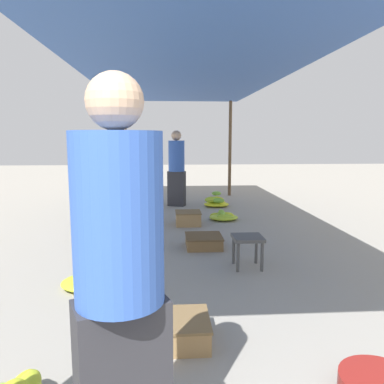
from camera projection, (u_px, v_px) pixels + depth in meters
canopy_post_back_left at (126, 149)px, 9.43m from camera, size 0.08×0.08×2.41m
canopy_post_back_right at (230, 149)px, 9.60m from camera, size 0.08×0.08×2.41m
canopy_tarp at (187, 70)px, 5.28m from camera, size 3.06×8.62×0.04m
vendor_foreground at (120, 279)px, 1.55m from camera, size 0.48×0.48×1.74m
stool at (248, 242)px, 4.28m from camera, size 0.34×0.34×0.37m
banana_pile_left_1 at (92, 279)px, 3.75m from camera, size 0.57×0.50×0.22m
banana_pile_right_0 at (223, 216)px, 6.83m from camera, size 0.52×0.49×0.19m
banana_pile_right_1 at (217, 202)px, 8.16m from camera, size 0.56×0.55×0.34m
crate_near at (204, 241)px, 5.11m from camera, size 0.49×0.49×0.16m
crate_mid at (188, 218)px, 6.43m from camera, size 0.43×0.43×0.23m
crate_far at (179, 330)px, 2.73m from camera, size 0.45×0.45×0.19m
shopper_walking_mid at (177, 167)px, 8.15m from camera, size 0.45×0.45×1.64m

